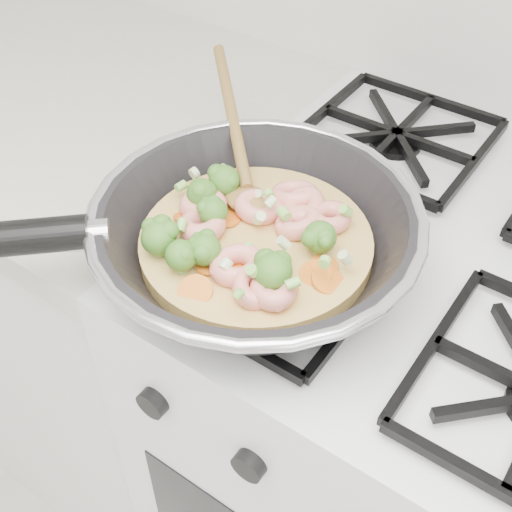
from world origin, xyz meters
The scene contains 3 objects.
stove centered at (0.00, 1.70, 0.46)m, with size 0.60×0.60×0.92m.
counter_left centered at (-0.80, 1.70, 0.45)m, with size 1.00×0.60×0.90m.
skillet centered at (-0.17, 1.53, 0.96)m, with size 0.45×0.49×0.09m.
Camera 1 is at (0.13, 1.12, 1.43)m, focal length 47.12 mm.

